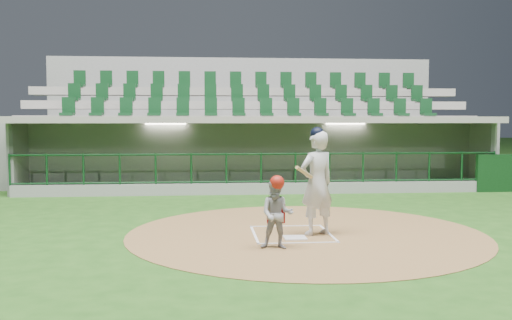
# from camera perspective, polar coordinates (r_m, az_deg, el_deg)

# --- Properties ---
(ground) EXTENTS (120.00, 120.00, 0.00)m
(ground) POSITION_cam_1_polar(r_m,az_deg,el_deg) (11.81, 3.38, -7.17)
(ground) COLOR #204C15
(ground) RESTS_ON ground
(dirt_circle) EXTENTS (7.20, 7.20, 0.01)m
(dirt_circle) POSITION_cam_1_polar(r_m,az_deg,el_deg) (11.67, 4.99, -7.29)
(dirt_circle) COLOR brown
(dirt_circle) RESTS_ON ground
(home_plate) EXTENTS (0.43, 0.43, 0.02)m
(home_plate) POSITION_cam_1_polar(r_m,az_deg,el_deg) (11.13, 3.91, -7.75)
(home_plate) COLOR silver
(home_plate) RESTS_ON dirt_circle
(batter_box_chalk) EXTENTS (1.55, 1.80, 0.01)m
(batter_box_chalk) POSITION_cam_1_polar(r_m,az_deg,el_deg) (11.52, 3.60, -7.37)
(batter_box_chalk) COLOR white
(batter_box_chalk) RESTS_ON ground
(dugout_structure) EXTENTS (16.40, 3.70, 3.00)m
(dugout_structure) POSITION_cam_1_polar(r_m,az_deg,el_deg) (19.41, 0.21, 0.08)
(dugout_structure) COLOR slate
(dugout_structure) RESTS_ON ground
(seating_deck) EXTENTS (17.00, 6.72, 5.15)m
(seating_deck) POSITION_cam_1_polar(r_m,az_deg,el_deg) (22.45, -0.73, 1.80)
(seating_deck) COLOR gray
(seating_deck) RESTS_ON ground
(batter) EXTENTS (0.99, 1.03, 2.14)m
(batter) POSITION_cam_1_polar(r_m,az_deg,el_deg) (11.35, 6.10, -2.17)
(batter) COLOR silver
(batter) RESTS_ON dirt_circle
(catcher) EXTENTS (0.68, 0.58, 1.31)m
(catcher) POSITION_cam_1_polar(r_m,az_deg,el_deg) (10.12, 2.10, -5.30)
(catcher) COLOR #98989E
(catcher) RESTS_ON dirt_circle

